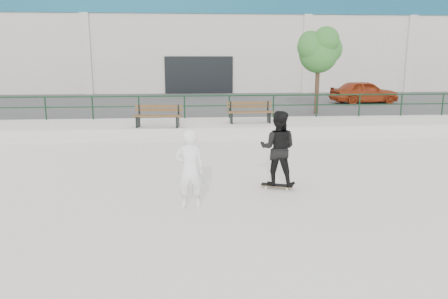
{
  "coord_description": "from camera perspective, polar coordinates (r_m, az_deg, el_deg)",
  "views": [
    {
      "loc": [
        -0.85,
        -8.6,
        3.23
      ],
      "look_at": [
        0.03,
        2.0,
        0.94
      ],
      "focal_mm": 35.0,
      "sensor_mm": 36.0,
      "label": 1
    }
  ],
  "objects": [
    {
      "name": "ground",
      "position": [
        9.23,
        0.84,
        -8.37
      ],
      "size": [
        120.0,
        120.0,
        0.0
      ],
      "primitive_type": "plane",
      "color": "beige",
      "rests_on": "ground"
    },
    {
      "name": "ledge",
      "position": [
        18.37,
        -2.03,
        2.79
      ],
      "size": [
        30.0,
        3.0,
        0.5
      ],
      "primitive_type": "cube",
      "color": "silver",
      "rests_on": "ground"
    },
    {
      "name": "parking_strip",
      "position": [
        26.78,
        -2.91,
        5.73
      ],
      "size": [
        60.0,
        14.0,
        0.5
      ],
      "primitive_type": "cube",
      "color": "#3B3B3B",
      "rests_on": "ground"
    },
    {
      "name": "railing",
      "position": [
        19.52,
        -2.24,
        6.29
      ],
      "size": [
        28.0,
        0.06,
        1.03
      ],
      "color": "#12321C",
      "rests_on": "ledge"
    },
    {
      "name": "commercial_building",
      "position": [
        40.63,
        -3.65,
        14.02
      ],
      "size": [
        44.2,
        16.33,
        8.0
      ],
      "color": "beige",
      "rests_on": "ground"
    },
    {
      "name": "bench_left",
      "position": [
        17.26,
        -8.62,
        4.33
      ],
      "size": [
        1.93,
        0.78,
        0.86
      ],
      "rotation": [
        0.0,
        0.0,
        -0.13
      ],
      "color": "#52381C",
      "rests_on": "ledge"
    },
    {
      "name": "bench_right",
      "position": [
        18.24,
        3.41,
        4.88
      ],
      "size": [
        1.91,
        0.6,
        0.88
      ],
      "rotation": [
        0.0,
        0.0,
        0.02
      ],
      "color": "#52381C",
      "rests_on": "ledge"
    },
    {
      "name": "tree",
      "position": [
        21.49,
        12.34,
        12.69
      ],
      "size": [
        2.28,
        2.03,
        4.06
      ],
      "color": "#4B3525",
      "rests_on": "parking_strip"
    },
    {
      "name": "red_car",
      "position": [
        26.96,
        17.83,
        7.17
      ],
      "size": [
        4.07,
        2.04,
        1.33
      ],
      "primitive_type": "imported",
      "rotation": [
        0.0,
        0.0,
        1.69
      ],
      "color": "maroon",
      "rests_on": "parking_strip"
    },
    {
      "name": "skateboard",
      "position": [
        10.98,
        6.93,
        -4.68
      ],
      "size": [
        0.8,
        0.45,
        0.09
      ],
      "rotation": [
        0.0,
        0.0,
        -0.34
      ],
      "color": "black",
      "rests_on": "ground"
    },
    {
      "name": "standing_skater",
      "position": [
        10.75,
        7.06,
        0.16
      ],
      "size": [
        1.08,
        0.95,
        1.85
      ],
      "primitive_type": "imported",
      "rotation": [
        0.0,
        0.0,
        2.81
      ],
      "color": "black",
      "rests_on": "skateboard"
    },
    {
      "name": "seated_skater",
      "position": [
        9.36,
        -4.49,
        -2.55
      ],
      "size": [
        0.64,
        0.43,
        1.73
      ],
      "primitive_type": "imported",
      "rotation": [
        0.0,
        0.0,
        3.16
      ],
      "color": "white",
      "rests_on": "ground"
    }
  ]
}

